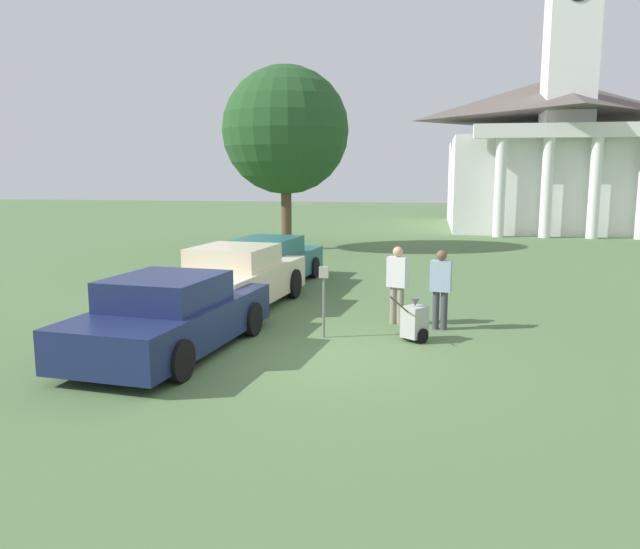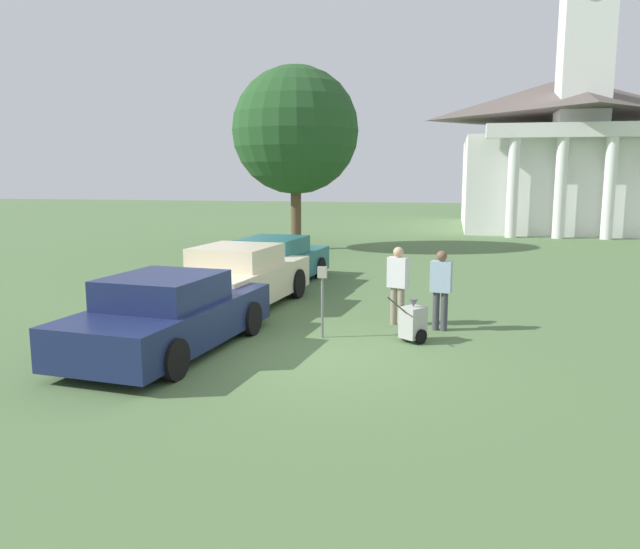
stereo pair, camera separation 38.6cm
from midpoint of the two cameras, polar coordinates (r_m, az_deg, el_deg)
name	(u,v)px [view 1 (the left image)]	position (r m, az deg, el deg)	size (l,w,h in m)	color
ground_plane	(313,357)	(11.07, -1.62, -7.54)	(120.00, 120.00, 0.00)	#517042
parked_car_navy	(171,316)	(11.57, -14.41, -3.74)	(2.47, 4.87, 1.42)	#19234C
parked_car_cream	(237,278)	(15.11, -8.35, -0.35)	(2.47, 4.82, 1.50)	beige
parked_car_teal	(270,263)	(18.08, -5.22, 1.08)	(2.31, 4.97, 1.39)	#23666B
parking_meter	(324,289)	(12.14, -0.56, -1.30)	(0.18, 0.09, 1.41)	slate
person_worker	(397,280)	(13.30, 6.27, -0.55)	(0.47, 0.35, 1.67)	gray
person_supervisor	(441,285)	(12.98, 10.14, -0.94)	(0.45, 0.29, 1.65)	#3F3F47
equipment_cart	(414,321)	(12.10, 7.73, -4.28)	(0.74, 0.91, 1.00)	#B2B2AD
church	(551,142)	(39.57, 20.06, 11.31)	(11.51, 13.17, 22.04)	white
shade_tree	(286,131)	(26.60, -3.58, 13.00)	(5.27, 5.27, 7.61)	brown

